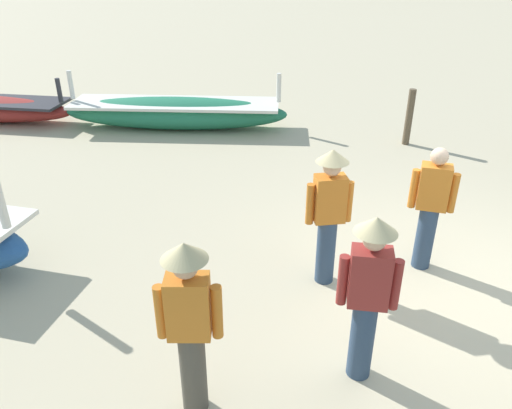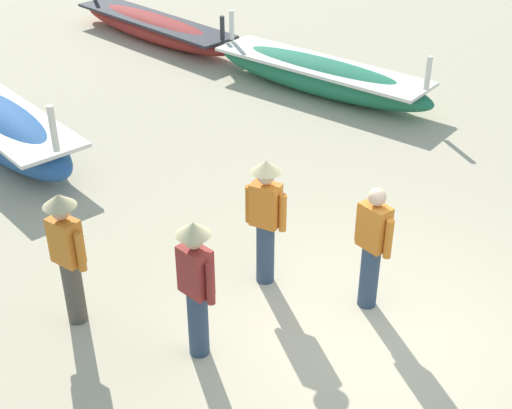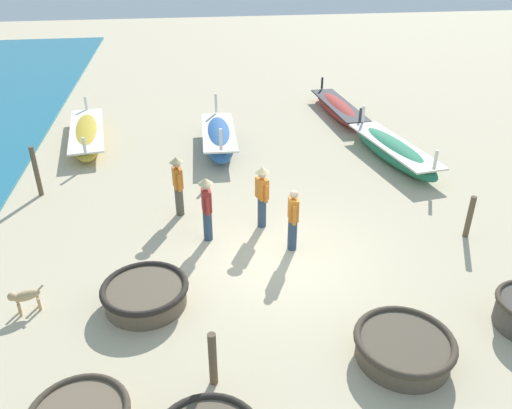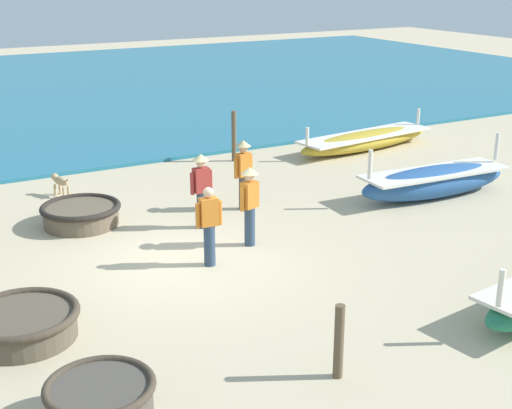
# 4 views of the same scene
# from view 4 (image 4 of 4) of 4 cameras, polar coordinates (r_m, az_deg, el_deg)

# --- Properties ---
(ground_plane) EXTENTS (80.00, 80.00, 0.00)m
(ground_plane) POSITION_cam_4_polar(r_m,az_deg,el_deg) (14.03, -5.59, -4.55)
(ground_plane) COLOR #C6B793
(sea) EXTENTS (28.00, 52.00, 0.10)m
(sea) POSITION_cam_4_polar(r_m,az_deg,el_deg) (34.61, -13.78, 9.09)
(sea) COLOR teal
(sea) RESTS_ON ground
(coracle_far_right) EXTENTS (1.77, 1.77, 0.49)m
(coracle_far_right) POSITION_cam_4_polar(r_m,az_deg,el_deg) (16.24, -13.82, -0.72)
(coracle_far_right) COLOR brown
(coracle_far_right) RESTS_ON ground
(coracle_beside_post) EXTENTS (1.41, 1.41, 0.62)m
(coracle_beside_post) POSITION_cam_4_polar(r_m,az_deg,el_deg) (9.41, -12.31, -15.21)
(coracle_beside_post) COLOR #4C473F
(coracle_beside_post) RESTS_ON ground
(coracle_weathered) EXTENTS (1.78, 1.78, 0.48)m
(coracle_weathered) POSITION_cam_4_polar(r_m,az_deg,el_deg) (11.71, -18.20, -8.99)
(coracle_weathered) COLOR brown
(coracle_weathered) RESTS_ON ground
(long_boat_green_hull) EXTENTS (1.32, 4.31, 1.43)m
(long_boat_green_hull) POSITION_cam_4_polar(r_m,az_deg,el_deg) (18.20, 14.07, 1.83)
(long_boat_green_hull) COLOR #285693
(long_boat_green_hull) RESTS_ON ground
(long_boat_ochre_hull) EXTENTS (1.74, 5.28, 1.01)m
(long_boat_ochre_hull) POSITION_cam_4_polar(r_m,az_deg,el_deg) (22.58, 8.74, 5.12)
(long_boat_ochre_hull) COLOR gold
(long_boat_ochre_hull) RESTS_ON ground
(fisherman_hauling) EXTENTS (0.36, 0.51, 1.67)m
(fisherman_hauling) POSITION_cam_4_polar(r_m,az_deg,el_deg) (14.43, -0.51, 0.29)
(fisherman_hauling) COLOR #2D425B
(fisherman_hauling) RESTS_ON ground
(fisherman_with_hat) EXTENTS (0.25, 0.53, 1.57)m
(fisherman_with_hat) POSITION_cam_4_polar(r_m,az_deg,el_deg) (13.53, -3.77, -1.59)
(fisherman_with_hat) COLOR #2D425B
(fisherman_with_hat) RESTS_ON ground
(fisherman_standing_left) EXTENTS (0.36, 0.53, 1.67)m
(fisherman_standing_left) POSITION_cam_4_polar(r_m,az_deg,el_deg) (15.46, -4.39, 1.50)
(fisherman_standing_left) COLOR #2D425B
(fisherman_standing_left) RESTS_ON ground
(fisherman_crouching) EXTENTS (0.36, 0.52, 1.67)m
(fisherman_crouching) POSITION_cam_4_polar(r_m,az_deg,el_deg) (16.61, -1.02, 2.77)
(fisherman_crouching) COLOR #4C473D
(fisherman_crouching) RESTS_ON ground
(dog) EXTENTS (0.66, 0.37, 0.55)m
(dog) POSITION_cam_4_polar(r_m,az_deg,el_deg) (18.41, -15.41, 1.78)
(dog) COLOR tan
(dog) RESTS_ON ground
(mooring_post_shoreline) EXTENTS (0.14, 0.14, 1.11)m
(mooring_post_shoreline) POSITION_cam_4_polar(r_m,az_deg,el_deg) (10.11, 6.65, -10.84)
(mooring_post_shoreline) COLOR brown
(mooring_post_shoreline) RESTS_ON ground
(mooring_post_inland) EXTENTS (0.14, 0.14, 1.49)m
(mooring_post_inland) POSITION_cam_4_polar(r_m,az_deg,el_deg) (20.88, -1.78, 5.49)
(mooring_post_inland) COLOR brown
(mooring_post_inland) RESTS_ON ground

